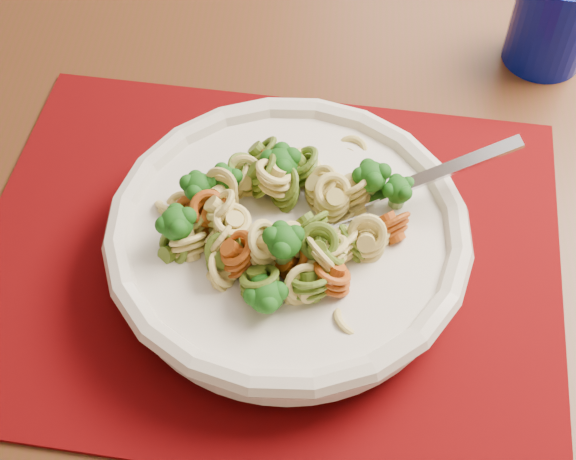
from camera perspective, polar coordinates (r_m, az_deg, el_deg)
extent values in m
cube|color=#4B2415|center=(0.71, -1.45, 3.90)|extent=(1.60, 1.19, 0.04)
cube|color=#5A0403|center=(0.63, -1.52, -1.86)|extent=(0.53, 0.46, 0.00)
cylinder|color=silver|center=(0.62, 0.00, -1.96)|extent=(0.12, 0.12, 0.01)
cylinder|color=silver|center=(0.60, 0.00, -0.87)|extent=(0.25, 0.25, 0.03)
torus|color=silver|center=(0.59, 0.00, 0.04)|extent=(0.27, 0.27, 0.02)
cylinder|color=#050F70|center=(0.80, 18.32, 14.08)|extent=(0.07, 0.07, 0.09)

